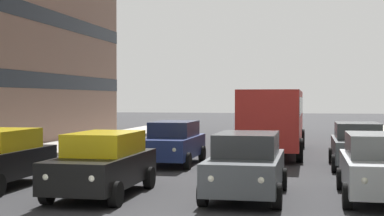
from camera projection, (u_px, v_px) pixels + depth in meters
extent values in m
cube|color=#B2B7BC|center=(379.00, 172.00, 14.62)|extent=(1.80, 4.40, 0.80)
cube|color=slate|center=(379.00, 145.00, 14.80)|extent=(1.58, 2.46, 0.60)
cylinder|color=black|center=(347.00, 196.00, 13.39)|extent=(0.22, 0.64, 0.64)
cylinder|color=black|center=(341.00, 179.00, 16.23)|extent=(0.22, 0.64, 0.64)
sphere|color=white|center=(364.00, 180.00, 12.63)|extent=(0.18, 0.18, 0.18)
cube|color=#474C51|center=(246.00, 171.00, 14.95)|extent=(1.80, 4.40, 0.80)
cube|color=#343639|center=(247.00, 144.00, 15.13)|extent=(1.58, 2.46, 0.60)
cylinder|color=black|center=(277.00, 196.00, 13.35)|extent=(0.22, 0.64, 0.64)
cylinder|color=black|center=(203.00, 194.00, 13.72)|extent=(0.22, 0.64, 0.64)
cylinder|color=black|center=(283.00, 179.00, 16.19)|extent=(0.22, 0.64, 0.64)
cylinder|color=black|center=(221.00, 177.00, 16.56)|extent=(0.22, 0.64, 0.64)
sphere|color=white|center=(261.00, 180.00, 12.73)|extent=(0.18, 0.18, 0.18)
sphere|color=white|center=(211.00, 178.00, 12.96)|extent=(0.18, 0.18, 0.18)
cube|color=black|center=(102.00, 170.00, 15.21)|extent=(1.80, 4.40, 0.80)
cube|color=yellow|center=(105.00, 143.00, 15.39)|extent=(1.58, 2.46, 0.60)
cylinder|color=black|center=(116.00, 194.00, 13.61)|extent=(0.22, 0.64, 0.64)
cylinder|color=black|center=(47.00, 192.00, 13.98)|extent=(0.22, 0.64, 0.64)
cylinder|color=black|center=(149.00, 178.00, 16.45)|extent=(0.22, 0.64, 0.64)
cylinder|color=black|center=(92.00, 176.00, 16.82)|extent=(0.22, 0.64, 0.64)
sphere|color=white|center=(92.00, 178.00, 12.98)|extent=(0.18, 0.18, 0.18)
sphere|color=white|center=(46.00, 177.00, 13.22)|extent=(0.18, 0.18, 0.18)
cylinder|color=black|center=(47.00, 172.00, 17.80)|extent=(0.22, 0.64, 0.64)
cube|color=#474C51|center=(357.00, 149.00, 21.23)|extent=(1.80, 4.40, 0.80)
cube|color=#343639|center=(357.00, 130.00, 21.41)|extent=(1.58, 2.46, 0.60)
cylinder|color=black|center=(335.00, 164.00, 20.00)|extent=(0.22, 0.64, 0.64)
cylinder|color=black|center=(378.00, 156.00, 22.47)|extent=(0.22, 0.64, 0.64)
cylinder|color=black|center=(332.00, 155.00, 22.84)|extent=(0.22, 0.64, 0.64)
sphere|color=white|center=(380.00, 153.00, 19.00)|extent=(0.18, 0.18, 0.18)
sphere|color=white|center=(345.00, 152.00, 19.24)|extent=(0.18, 0.18, 0.18)
cube|color=navy|center=(173.00, 147.00, 22.39)|extent=(1.80, 4.40, 0.80)
cube|color=#1D2547|center=(174.00, 129.00, 22.57)|extent=(1.58, 2.46, 0.60)
cylinder|color=black|center=(187.00, 161.00, 20.79)|extent=(0.22, 0.64, 0.64)
cylinder|color=black|center=(141.00, 160.00, 21.16)|extent=(0.22, 0.64, 0.64)
cylinder|color=black|center=(202.00, 154.00, 23.63)|extent=(0.22, 0.64, 0.64)
cylinder|color=black|center=(161.00, 153.00, 24.00)|extent=(0.22, 0.64, 0.64)
sphere|color=white|center=(174.00, 150.00, 20.17)|extent=(0.18, 0.18, 0.18)
sphere|color=white|center=(144.00, 149.00, 20.40)|extent=(0.18, 0.18, 0.18)
cube|color=red|center=(275.00, 117.00, 27.05)|extent=(2.50, 10.50, 2.50)
cube|color=black|center=(275.00, 105.00, 27.04)|extent=(2.52, 9.87, 0.80)
cylinder|color=black|center=(300.00, 150.00, 23.22)|extent=(0.28, 1.00, 1.00)
cylinder|color=black|center=(240.00, 149.00, 23.73)|extent=(0.28, 1.00, 1.00)
cylinder|color=black|center=(302.00, 139.00, 29.89)|extent=(0.28, 1.00, 1.00)
cylinder|color=black|center=(255.00, 138.00, 30.41)|extent=(0.28, 1.00, 1.00)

